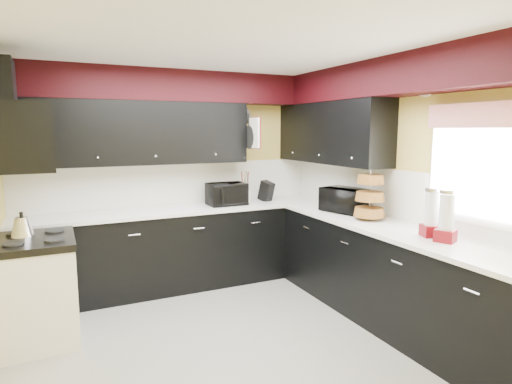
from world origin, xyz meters
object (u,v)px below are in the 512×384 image
knife_block (266,191)px  kettle (22,227)px  toaster_oven (227,194)px  microwave (345,200)px  utensil_crock (245,196)px

knife_block → kettle: size_ratio=1.33×
toaster_oven → kettle: bearing=-164.5°
kettle → microwave: bearing=-6.9°
toaster_oven → utensil_crock: bearing=15.1°
kettle → utensil_crock: bearing=15.5°
microwave → utensil_crock: (-0.73, 1.05, -0.05)m
toaster_oven → knife_block: (0.55, 0.05, -0.01)m
microwave → knife_block: size_ratio=1.93×
toaster_oven → kettle: size_ratio=2.41×
knife_block → utensil_crock: bearing=155.2°
utensil_crock → knife_block: bearing=-5.1°
utensil_crock → knife_block: (0.28, -0.03, 0.05)m
toaster_oven → microwave: 1.40m
knife_block → kettle: (-2.70, -0.65, -0.06)m
toaster_oven → kettle: 2.23m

